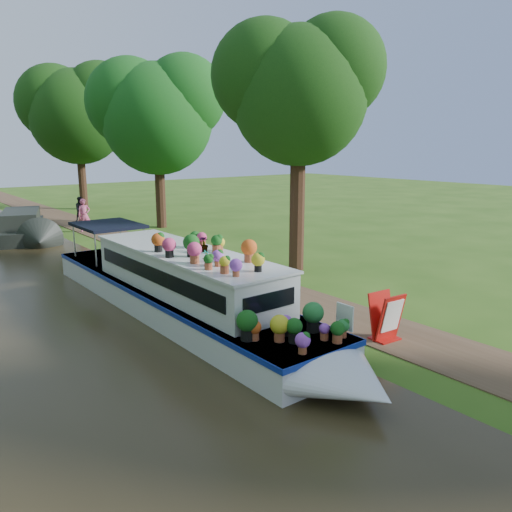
# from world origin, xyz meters

# --- Properties ---
(ground) EXTENTS (100.00, 100.00, 0.00)m
(ground) POSITION_xyz_m (0.00, 0.00, 0.00)
(ground) COLOR #2C4F13
(ground) RESTS_ON ground
(canal_water) EXTENTS (10.00, 100.00, 0.02)m
(canal_water) POSITION_xyz_m (-6.00, 0.00, 0.01)
(canal_water) COLOR black
(canal_water) RESTS_ON ground
(towpath) EXTENTS (2.20, 100.00, 0.03)m
(towpath) POSITION_xyz_m (1.20, 0.00, 0.01)
(towpath) COLOR #483321
(towpath) RESTS_ON ground
(plant_boat) EXTENTS (2.29, 13.52, 2.25)m
(plant_boat) POSITION_xyz_m (-2.25, 0.78, 0.85)
(plant_boat) COLOR silver
(plant_boat) RESTS_ON canal_water
(tree_near_overhang) EXTENTS (5.52, 5.28, 8.99)m
(tree_near_overhang) POSITION_xyz_m (3.79, 3.06, 6.60)
(tree_near_overhang) COLOR black
(tree_near_overhang) RESTS_ON ground
(tree_near_mid) EXTENTS (6.90, 6.60, 9.40)m
(tree_near_mid) POSITION_xyz_m (4.48, 15.08, 6.44)
(tree_near_mid) COLOR black
(tree_near_mid) RESTS_ON ground
(tree_near_far) EXTENTS (7.59, 7.26, 10.30)m
(tree_near_far) POSITION_xyz_m (3.98, 26.09, 7.05)
(tree_near_far) COLOR black
(tree_near_far) RESTS_ON ground
(second_boat) EXTENTS (3.90, 7.68, 1.40)m
(second_boat) POSITION_xyz_m (-2.67, 16.12, 0.57)
(second_boat) COLOR black
(second_boat) RESTS_ON canal_water
(sandwich_board) EXTENTS (0.73, 0.62, 1.14)m
(sandwich_board) POSITION_xyz_m (0.71, -3.49, 0.55)
(sandwich_board) COLOR #A9100C
(sandwich_board) RESTS_ON towpath
(pedestrian_pink) EXTENTS (0.73, 0.56, 1.77)m
(pedestrian_pink) POSITION_xyz_m (0.50, 16.11, 0.91)
(pedestrian_pink) COLOR #D55790
(pedestrian_pink) RESTS_ON towpath
(pedestrian_dark) EXTENTS (0.80, 0.66, 1.49)m
(pedestrian_dark) POSITION_xyz_m (1.66, 19.97, 0.77)
(pedestrian_dark) COLOR black
(pedestrian_dark) RESTS_ON towpath
(verge_plant) EXTENTS (0.42, 0.38, 0.42)m
(verge_plant) POSITION_xyz_m (0.05, -0.24, 0.21)
(verge_plant) COLOR #1D621F
(verge_plant) RESTS_ON ground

